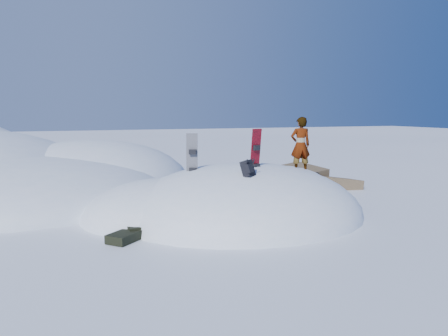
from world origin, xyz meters
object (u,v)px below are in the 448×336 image
object	(u,v)px
snowboard_dark	(192,163)
person	(300,145)
snowboard_red	(255,159)
backpack	(248,168)

from	to	relation	value
snowboard_dark	person	size ratio (longest dim) A/B	0.95
snowboard_red	snowboard_dark	size ratio (longest dim) A/B	1.01
backpack	person	distance (m)	3.21
snowboard_dark	backpack	world-z (taller)	snowboard_dark
backpack	snowboard_dark	bearing A→B (deg)	93.07
snowboard_red	snowboard_dark	world-z (taller)	snowboard_red
snowboard_dark	snowboard_red	bearing A→B (deg)	-0.13
snowboard_red	snowboard_dark	bearing A→B (deg)	137.27
snowboard_dark	person	xyz separation A→B (m)	(3.63, 0.36, 0.36)
snowboard_red	backpack	size ratio (longest dim) A/B	3.49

